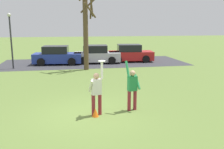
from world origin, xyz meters
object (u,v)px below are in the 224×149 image
at_px(person_defender, 132,87).
at_px(person_catcher, 96,90).
at_px(frisbee_disc, 102,61).
at_px(field_cone_orange, 95,113).
at_px(parked_car_red, 130,54).
at_px(lamppost_by_lot, 11,35).
at_px(parked_car_blue, 57,56).
at_px(parked_car_silver, 97,55).
at_px(bare_tree_tall, 86,25).

bearing_deg(person_defender, person_catcher, -0.00).
bearing_deg(person_defender, frisbee_disc, -0.00).
xyz_separation_m(person_catcher, field_cone_orange, (-0.08, -0.17, -0.82)).
xyz_separation_m(parked_car_red, field_cone_orange, (-4.84, -13.34, -0.57)).
bearing_deg(parked_car_red, person_catcher, -104.08).
bearing_deg(parked_car_red, field_cone_orange, -104.13).
bearing_deg(person_catcher, lamppost_by_lot, 104.47).
distance_m(parked_car_blue, lamppost_by_lot, 4.17).
bearing_deg(person_defender, parked_car_red, -115.02).
distance_m(parked_car_blue, parked_car_silver, 3.47).
height_order(frisbee_disc, parked_car_blue, frisbee_disc).
distance_m(person_defender, frisbee_disc, 1.70).
bearing_deg(lamppost_by_lot, parked_car_silver, 14.46).
bearing_deg(lamppost_by_lot, person_catcher, -64.79).
height_order(parked_car_blue, lamppost_by_lot, lamppost_by_lot).
bearing_deg(person_defender, parked_car_silver, -101.14).
distance_m(frisbee_disc, parked_car_silver, 13.00).
bearing_deg(field_cone_orange, person_defender, 16.26).
relative_size(person_catcher, parked_car_red, 0.49).
relative_size(frisbee_disc, parked_car_blue, 0.06).
bearing_deg(parked_car_silver, field_cone_orange, -91.37).
xyz_separation_m(person_catcher, parked_car_blue, (-1.90, 12.79, -0.25)).
relative_size(parked_car_silver, bare_tree_tall, 0.65).
relative_size(parked_car_red, bare_tree_tall, 0.65).
xyz_separation_m(person_defender, parked_car_blue, (-3.38, 12.51, -0.25)).
relative_size(person_catcher, person_defender, 1.02).
xyz_separation_m(parked_car_blue, field_cone_orange, (1.82, -12.97, -0.57)).
height_order(parked_car_silver, field_cone_orange, parked_car_silver).
distance_m(lamppost_by_lot, field_cone_orange, 12.67).
bearing_deg(person_catcher, parked_car_silver, 72.32).
relative_size(frisbee_disc, bare_tree_tall, 0.04).
bearing_deg(bare_tree_tall, parked_car_red, 38.60).
bearing_deg(person_catcher, bare_tree_tall, 76.85).
xyz_separation_m(person_catcher, person_defender, (1.48, 0.28, -0.00)).
height_order(parked_car_red, bare_tree_tall, bare_tree_tall).
bearing_deg(parked_car_silver, parked_car_blue, -172.47).
bearing_deg(frisbee_disc, parked_car_red, 70.92).
bearing_deg(parked_car_blue, person_defender, -69.09).
relative_size(parked_car_blue, bare_tree_tall, 0.65).
xyz_separation_m(person_catcher, frisbee_disc, (0.22, 0.04, 1.11)).
height_order(person_defender, bare_tree_tall, bare_tree_tall).
xyz_separation_m(frisbee_disc, lamppost_by_lot, (-5.47, 11.10, 0.49)).
bearing_deg(person_catcher, field_cone_orange, -124.44).
xyz_separation_m(person_catcher, parked_car_red, (4.76, 13.17, -0.25)).
height_order(parked_car_blue, field_cone_orange, parked_car_blue).
xyz_separation_m(lamppost_by_lot, field_cone_orange, (5.17, -11.31, -2.43)).
height_order(bare_tree_tall, lamppost_by_lot, bare_tree_tall).
height_order(person_catcher, parked_car_blue, person_catcher).
distance_m(person_defender, lamppost_by_lot, 12.87).
xyz_separation_m(frisbee_disc, parked_car_silver, (1.35, 12.86, -1.37)).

